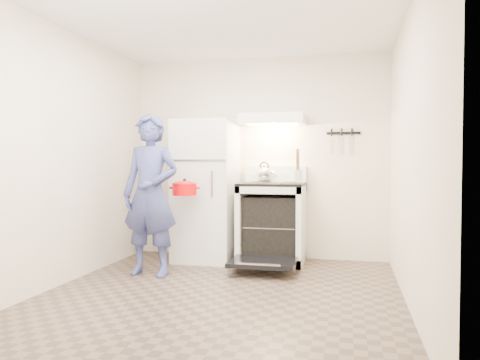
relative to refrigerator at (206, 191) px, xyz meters
name	(u,v)px	position (x,y,z in m)	size (l,w,h in m)	color
floor	(220,295)	(0.58, -1.45, -0.85)	(3.60, 3.60, 0.00)	brown
back_wall	(258,158)	(0.58, 0.35, 0.40)	(3.20, 0.02, 2.50)	beige
refrigerator	(206,191)	(0.00, 0.00, 0.00)	(0.70, 0.70, 1.70)	white
stove_body	(272,224)	(0.81, 0.02, -0.39)	(0.76, 0.65, 0.92)	white
cooktop	(272,184)	(0.81, 0.02, 0.09)	(0.76, 0.65, 0.03)	black
backsplash	(276,174)	(0.81, 0.31, 0.20)	(0.76, 0.07, 0.20)	white
oven_door	(263,262)	(0.81, -0.57, -0.72)	(0.70, 0.54, 0.04)	black
oven_rack	(272,226)	(0.81, 0.02, -0.41)	(0.60, 0.52, 0.01)	slate
range_hood	(273,119)	(0.81, 0.10, 0.86)	(0.76, 0.50, 0.12)	white
knife_strip	(343,133)	(1.63, 0.33, 0.70)	(0.40, 0.02, 0.03)	black
pizza_stone	(272,225)	(0.81, 0.02, -0.40)	(0.36, 0.36, 0.02)	#977955
tea_kettle	(264,172)	(0.68, 0.24, 0.23)	(0.21, 0.17, 0.25)	silver
utensil_jar	(298,175)	(1.13, -0.11, 0.20)	(0.09, 0.09, 0.13)	silver
person	(150,195)	(-0.35, -0.87, 0.00)	(0.62, 0.41, 1.71)	navy
dutch_oven	(185,190)	(-0.07, -0.59, 0.04)	(0.34, 0.27, 0.22)	#E10406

